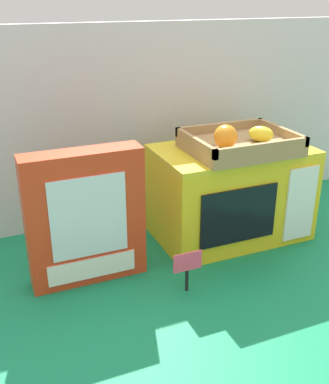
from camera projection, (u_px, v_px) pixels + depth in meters
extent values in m
plane|color=#147A4C|center=(177.00, 254.00, 1.23)|extent=(1.70, 1.70, 0.00)
cube|color=silver|center=(138.00, 124.00, 1.37)|extent=(1.61, 0.03, 0.57)
cube|color=yellow|center=(230.00, 194.00, 1.29)|extent=(0.41, 0.25, 0.24)
cube|color=yellow|center=(233.00, 150.00, 1.24)|extent=(0.41, 0.25, 0.01)
cube|color=black|center=(239.00, 216.00, 1.17)|extent=(0.21, 0.01, 0.15)
cube|color=white|center=(301.00, 204.00, 1.24)|extent=(0.09, 0.01, 0.20)
cube|color=#A37F51|center=(239.00, 146.00, 1.21)|extent=(0.27, 0.22, 0.03)
cube|color=#A37F51|center=(263.00, 148.00, 1.12)|extent=(0.27, 0.01, 0.02)
cube|color=#A37F51|center=(221.00, 127.00, 1.29)|extent=(0.27, 0.01, 0.02)
cube|color=#A37F51|center=(195.00, 143.00, 1.16)|extent=(0.01, 0.22, 0.02)
cube|color=#A37F51|center=(281.00, 132.00, 1.25)|extent=(0.01, 0.22, 0.02)
ellipsoid|color=yellow|center=(262.00, 134.00, 1.20)|extent=(0.07, 0.08, 0.04)
sphere|color=orange|center=(226.00, 137.00, 1.15)|extent=(0.06, 0.06, 0.06)
cube|color=red|center=(85.00, 217.00, 1.07)|extent=(0.27, 0.07, 0.32)
cube|color=silver|center=(89.00, 217.00, 1.04)|extent=(0.17, 0.00, 0.19)
cube|color=white|center=(92.00, 268.00, 1.09)|extent=(0.21, 0.00, 0.05)
cylinder|color=black|center=(187.00, 280.00, 1.07)|extent=(0.01, 0.01, 0.06)
cube|color=#F44C6B|center=(188.00, 262.00, 1.05)|extent=(0.07, 0.00, 0.05)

